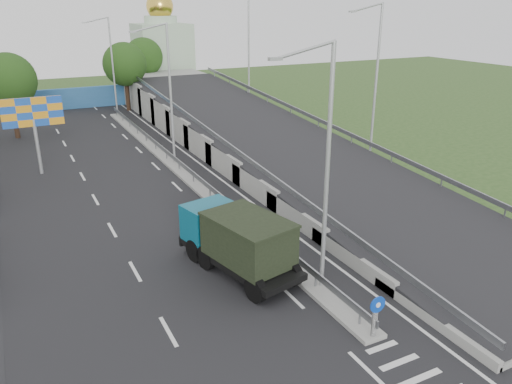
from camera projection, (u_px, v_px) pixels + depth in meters
ground at (416, 378)px, 16.30m from camera, size 160.00×160.00×0.00m
road_surface at (155, 196)px, 31.74m from camera, size 26.00×90.00×0.04m
median at (179, 170)px, 36.31m from camera, size 1.00×44.00×0.20m
overpass_ramp at (270, 137)px, 38.89m from camera, size 10.00×50.00×3.50m
median_guardrail at (179, 162)px, 36.08m from camera, size 0.09×44.00×0.71m
sign_bollard at (375, 316)px, 17.75m from camera, size 0.64×0.23×1.67m
lamp_post_near at (324, 160)px, 19.31m from camera, size 2.74×0.18×10.08m
lamp_post_mid at (168, 88)px, 36.01m from camera, size 2.74×0.18×10.08m
lamp_post_far at (110, 61)px, 52.71m from camera, size 2.74×0.18×10.08m
blue_wall at (68, 99)px, 57.61m from camera, size 30.00×0.50×2.40m
church at (163, 52)px, 68.75m from camera, size 7.00×7.00×13.80m
billboard at (33, 116)px, 34.41m from camera, size 4.00×0.24×5.50m
tree_left_mid at (8, 81)px, 43.66m from camera, size 4.80×4.80×7.60m
tree_median_far at (125, 64)px, 55.40m from camera, size 4.80×4.80×7.60m
tree_ramp_far at (144, 57)px, 62.93m from camera, size 4.80×4.80×7.60m
dump_truck at (237, 239)px, 22.36m from camera, size 3.72×6.83×2.85m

